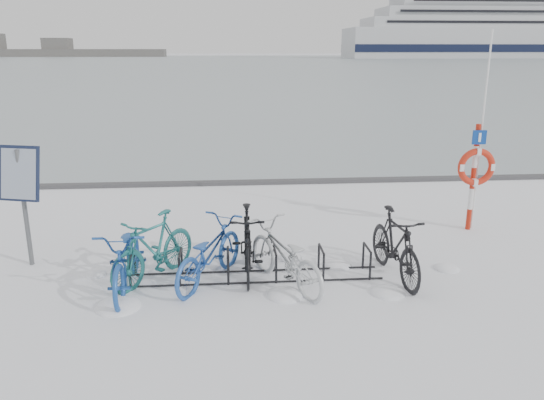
{
  "coord_description": "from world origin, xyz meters",
  "views": [
    {
      "loc": [
        -0.3,
        -7.55,
        3.4
      ],
      "look_at": [
        0.36,
        0.6,
        1.07
      ],
      "focal_mm": 35.0,
      "sensor_mm": 36.0,
      "label": 1
    }
  ],
  "objects_px": {
    "lifebuoy_station": "(476,167)",
    "cruise_ferry": "(510,27)",
    "bike_rack": "(252,267)",
    "info_board": "(20,181)"
  },
  "relations": [
    {
      "from": "bike_rack",
      "to": "info_board",
      "type": "height_order",
      "value": "info_board"
    },
    {
      "from": "bike_rack",
      "to": "lifebuoy_station",
      "type": "distance_m",
      "value": 4.86
    },
    {
      "from": "bike_rack",
      "to": "lifebuoy_station",
      "type": "relative_size",
      "value": 1.07
    },
    {
      "from": "bike_rack",
      "to": "info_board",
      "type": "relative_size",
      "value": 2.03
    },
    {
      "from": "info_board",
      "to": "lifebuoy_station",
      "type": "xyz_separation_m",
      "value": [
        7.92,
        1.09,
        -0.16
      ]
    },
    {
      "from": "info_board",
      "to": "lifebuoy_station",
      "type": "distance_m",
      "value": 7.99
    },
    {
      "from": "lifebuoy_station",
      "to": "cruise_ferry",
      "type": "xyz_separation_m",
      "value": [
        108.08,
        203.5,
        10.61
      ]
    },
    {
      "from": "lifebuoy_station",
      "to": "cruise_ferry",
      "type": "relative_size",
      "value": 0.03
    },
    {
      "from": "info_board",
      "to": "cruise_ferry",
      "type": "distance_m",
      "value": 235.42
    },
    {
      "from": "lifebuoy_station",
      "to": "cruise_ferry",
      "type": "bearing_deg",
      "value": 62.03
    }
  ]
}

